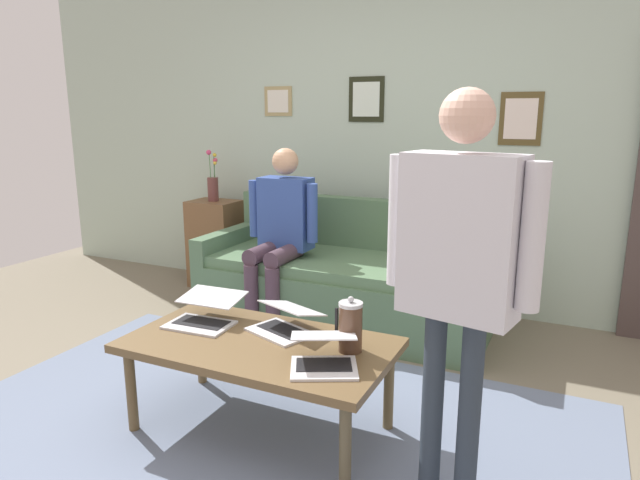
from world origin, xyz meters
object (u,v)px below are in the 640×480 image
at_px(laptop_left, 284,323).
at_px(coffee_table, 259,350).
at_px(person_standing, 459,257).
at_px(person_seated, 281,226).
at_px(french_press, 350,327).
at_px(laptop_center, 324,356).
at_px(laptop_right, 204,315).
at_px(couch, 346,282).
at_px(flower_vase, 213,186).
at_px(side_shelf, 215,244).

bearing_deg(laptop_left, coffee_table, 72.48).
bearing_deg(person_standing, person_seated, -43.85).
relative_size(laptop_left, french_press, 1.49).
xyz_separation_m(laptop_center, laptop_right, (0.77, -0.19, 0.00)).
relative_size(couch, laptop_left, 5.37).
distance_m(coffee_table, flower_vase, 2.49).
xyz_separation_m(laptop_left, laptop_center, (-0.34, 0.27, 0.00)).
xyz_separation_m(laptop_left, person_seated, (0.66, -1.15, 0.22)).
xyz_separation_m(couch, french_press, (-0.62, 1.45, 0.27)).
bearing_deg(flower_vase, person_standing, 141.12).
height_order(laptop_center, french_press, french_press).
xyz_separation_m(couch, laptop_right, (0.19, 1.45, 0.20)).
bearing_deg(couch, coffee_table, 97.11).
distance_m(laptop_left, flower_vase, 2.39).
xyz_separation_m(side_shelf, flower_vase, (-0.00, -0.00, 0.52)).
distance_m(coffee_table, laptop_center, 0.42).
bearing_deg(flower_vase, coffee_table, 130.55).
relative_size(laptop_center, person_seated, 0.31).
relative_size(coffee_table, flower_vase, 2.86).
bearing_deg(laptop_right, side_shelf, -55.72).
bearing_deg(coffee_table, laptop_right, -12.19).
bearing_deg(couch, laptop_right, 82.61).
distance_m(couch, laptop_center, 1.75).
distance_m(coffee_table, laptop_right, 0.40).
relative_size(side_shelf, flower_vase, 1.74).
height_order(laptop_center, flower_vase, flower_vase).
distance_m(coffee_table, side_shelf, 2.44).
bearing_deg(laptop_right, flower_vase, -55.74).
bearing_deg(laptop_left, side_shelf, -45.98).
xyz_separation_m(person_standing, person_seated, (1.56, -1.50, -0.30)).
height_order(couch, side_shelf, couch).
bearing_deg(laptop_center, person_standing, 171.50).
distance_m(laptop_center, laptop_right, 0.79).
bearing_deg(coffee_table, person_seated, -65.01).
relative_size(laptop_center, laptop_right, 1.10).
bearing_deg(person_seated, person_standing, 136.15).
bearing_deg(coffee_table, flower_vase, -49.45).
bearing_deg(laptop_left, person_seated, -60.12).
height_order(coffee_table, flower_vase, flower_vase).
relative_size(person_standing, person_seated, 1.26).
xyz_separation_m(laptop_right, french_press, (-0.81, -0.00, 0.07)).
distance_m(coffee_table, french_press, 0.47).
relative_size(coffee_table, laptop_left, 3.27).
xyz_separation_m(laptop_right, flower_vase, (1.21, -1.77, 0.40)).
bearing_deg(couch, person_standing, 123.52).
distance_m(laptop_right, french_press, 0.82).
xyz_separation_m(laptop_left, laptop_right, (0.43, 0.08, 0.00)).
distance_m(side_shelf, flower_vase, 0.52).
bearing_deg(flower_vase, couch, 167.06).
distance_m(coffee_table, person_standing, 1.15).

